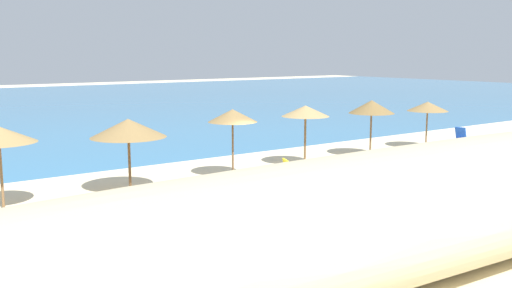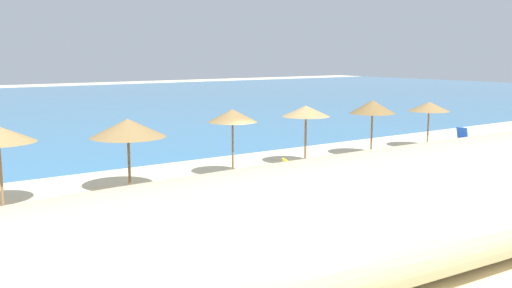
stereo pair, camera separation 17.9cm
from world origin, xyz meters
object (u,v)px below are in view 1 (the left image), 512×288
Objects in this scene: beach_umbrella_5 at (372,107)px; lounge_chair_0 at (457,141)px; beach_umbrella_2 at (128,128)px; beach_umbrella_4 at (305,111)px; lounge_chair_2 at (276,173)px; beach_umbrella_6 at (428,107)px; beach_umbrella_3 at (233,116)px.

beach_umbrella_5 is 5.50m from lounge_chair_0.
beach_umbrella_2 is 17.51m from lounge_chair_0.
beach_umbrella_2 is 1.00× the size of beach_umbrella_4.
beach_umbrella_4 is 4.08m from lounge_chair_2.
beach_umbrella_5 is at bearing 69.01° from lounge_chair_0.
beach_umbrella_5 is 1.11× the size of beach_umbrella_6.
beach_umbrella_6 is (12.26, 0.09, -0.30)m from beach_umbrella_3.
lounge_chair_2 is (0.96, -1.58, -2.16)m from beach_umbrella_3.
beach_umbrella_2 is at bearing 179.85° from beach_umbrella_5.
beach_umbrella_5 reaches higher than beach_umbrella_4.
beach_umbrella_3 reaches higher than lounge_chair_2.
beach_umbrella_6 reaches higher than lounge_chair_2.
beach_umbrella_5 is 1.97× the size of lounge_chair_0.
beach_umbrella_5 reaches higher than lounge_chair_0.
beach_umbrella_2 is 1.09× the size of beach_umbrella_6.
beach_umbrella_2 reaches higher than beach_umbrella_6.
beach_umbrella_5 is at bearing 0.91° from beach_umbrella_3.
beach_umbrella_4 is 1.94× the size of lounge_chair_0.
beach_umbrella_2 is 8.30m from beach_umbrella_4.
beach_umbrella_6 is 1.62× the size of lounge_chair_2.
beach_umbrella_3 is 1.82× the size of lounge_chair_2.
lounge_chair_0 is (4.97, -1.37, -1.92)m from beach_umbrella_5.
beach_umbrella_4 is at bearing 75.27° from lounge_chair_0.
beach_umbrella_2 is 0.97× the size of beach_umbrella_3.
beach_umbrella_4 reaches higher than beach_umbrella_2.
beach_umbrella_3 is 1.01× the size of beach_umbrella_5.
beach_umbrella_5 reaches higher than beach_umbrella_6.
beach_umbrella_5 reaches higher than lounge_chair_2.
beach_umbrella_3 is 1.13× the size of beach_umbrella_6.
beach_umbrella_5 is 7.59m from lounge_chair_2.
beach_umbrella_6 is (16.58, -0.07, -0.12)m from beach_umbrella_2.
beach_umbrella_4 is 8.29m from beach_umbrella_6.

